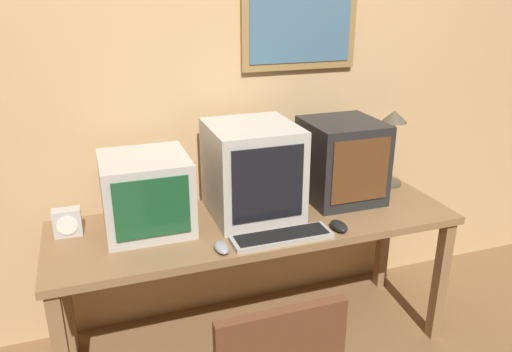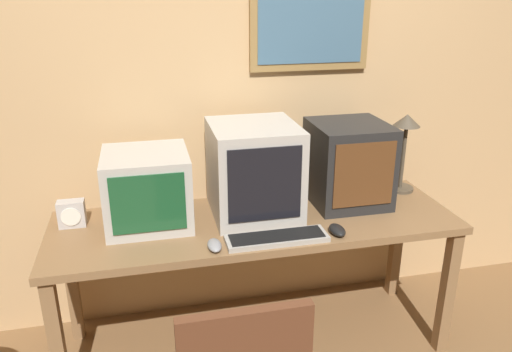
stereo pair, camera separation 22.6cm
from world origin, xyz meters
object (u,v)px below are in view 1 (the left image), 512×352
desk_clock (67,222)px  monitor_center (252,170)px  keyboard_main (282,237)px  mouse_far_corner (222,247)px  desk_lamp (393,133)px  monitor_right (342,160)px  mouse_near_keyboard (339,226)px  monitor_left (146,193)px

desk_clock → monitor_center: bearing=-3.2°
monitor_center → keyboard_main: bearing=-84.1°
keyboard_main → mouse_far_corner: bearing=-178.0°
desk_clock → desk_lamp: desk_lamp is taller
monitor_right → keyboard_main: monitor_right is taller
keyboard_main → desk_lamp: (0.80, 0.41, 0.28)m
mouse_near_keyboard → mouse_far_corner: mouse_near_keyboard is taller
monitor_left → desk_clock: bearing=173.2°
monitor_left → mouse_near_keyboard: 0.87m
monitor_center → keyboard_main: (0.03, -0.30, -0.21)m
monitor_left → monitor_center: 0.50m
keyboard_main → desk_clock: desk_clock is taller
keyboard_main → desk_lamp: desk_lamp is taller
monitor_left → monitor_center: bearing=-0.6°
keyboard_main → desk_clock: size_ratio=3.62×
monitor_center → monitor_right: size_ratio=1.08×
desk_clock → desk_lamp: size_ratio=0.29×
mouse_near_keyboard → desk_clock: bearing=163.2°
monitor_left → desk_clock: monitor_left is taller
desk_clock → desk_lamp: bearing=2.1°
keyboard_main → desk_lamp: bearing=27.1°
monitor_left → keyboard_main: (0.53, -0.31, -0.16)m
monitor_center → desk_clock: (-0.84, 0.05, -0.16)m
monitor_left → mouse_near_keyboard: (0.80, -0.31, -0.15)m
monitor_right → desk_clock: monitor_right is taller
desk_clock → mouse_near_keyboard: bearing=-16.8°
monitor_right → mouse_near_keyboard: (-0.18, -0.33, -0.18)m
monitor_left → desk_lamp: bearing=4.4°
monitor_center → mouse_near_keyboard: monitor_center is taller
keyboard_main → monitor_right: bearing=36.0°
keyboard_main → desk_lamp: 0.94m
monitor_left → keyboard_main: bearing=-30.3°
monitor_left → desk_clock: 0.36m
mouse_near_keyboard → mouse_far_corner: bearing=-178.9°
monitor_left → mouse_near_keyboard: monitor_left is taller
monitor_right → mouse_far_corner: (-0.73, -0.34, -0.19)m
monitor_center → desk_lamp: (0.83, 0.11, 0.07)m
keyboard_main → desk_lamp: size_ratio=1.07×
monitor_right → desk_clock: size_ratio=3.32×
monitor_right → mouse_near_keyboard: size_ratio=3.57×
mouse_near_keyboard → monitor_center: bearing=135.7°
mouse_near_keyboard → mouse_far_corner: 0.55m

